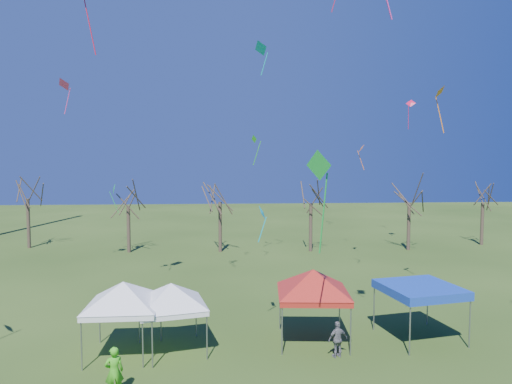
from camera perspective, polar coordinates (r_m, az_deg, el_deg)
ground at (r=19.59m, az=2.01°, el=-21.80°), size 140.00×140.00×0.00m
tree_0 at (r=48.83m, az=-26.72°, el=1.24°), size 3.83×3.83×8.44m
tree_1 at (r=43.21m, az=-15.73°, el=0.29°), size 3.42×3.42×7.54m
tree_2 at (r=41.97m, az=-4.53°, el=1.00°), size 3.71×3.71×8.18m
tree_3 at (r=42.38m, az=6.90°, el=0.73°), size 3.59×3.59×7.91m
tree_4 at (r=45.00m, az=18.66°, el=0.71°), size 3.58×3.58×7.89m
tree_5 at (r=50.59m, az=26.54°, el=0.48°), size 3.39×3.39×7.46m
tent_white_west at (r=21.02m, az=-16.26°, el=-11.29°), size 4.27×4.27×3.77m
tent_white_mid at (r=20.98m, az=-10.57°, el=-11.69°), size 3.93×3.93×3.56m
tent_red at (r=21.71m, az=7.16°, el=-10.17°), size 4.50×4.50×3.99m
tent_blue at (r=23.43m, az=19.83°, el=-11.41°), size 3.88×3.88×2.60m
person_grey at (r=21.01m, az=10.17°, el=-17.67°), size 1.00×0.64×1.58m
person_green at (r=18.38m, az=-17.31°, el=-20.65°), size 0.78×0.65×1.84m
kite_5 at (r=17.66m, az=7.95°, el=3.16°), size 0.99×1.10×3.97m
kite_22 at (r=38.71m, az=-0.17°, el=6.48°), size 0.84×0.93×2.59m
kite_19 at (r=37.36m, az=13.03°, el=5.27°), size 0.67×0.88×2.12m
kite_2 at (r=41.67m, az=-22.83°, el=12.30°), size 1.52×1.41×3.03m
kite_11 at (r=35.99m, az=0.66°, el=17.54°), size 1.35×1.42×2.71m
kite_13 at (r=41.55m, az=-17.36°, el=0.34°), size 0.76×1.09×2.72m
kite_12 at (r=44.31m, az=18.76°, el=10.39°), size 1.05×0.93×2.73m
kite_17 at (r=28.07m, az=21.95°, el=11.43°), size 1.01×1.06×2.69m
kite_1 at (r=22.08m, az=0.84°, el=-2.65°), size 0.53×0.86×1.82m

